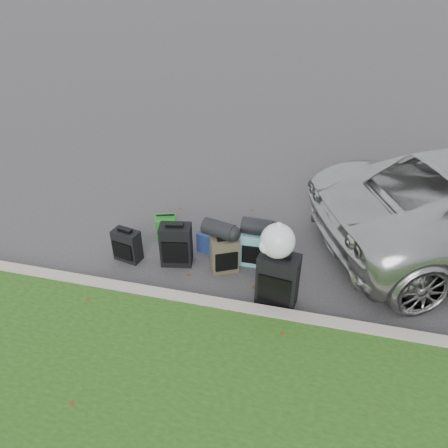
% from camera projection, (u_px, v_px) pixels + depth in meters
% --- Properties ---
extents(ground, '(120.00, 120.00, 0.00)m').
position_uv_depth(ground, '(227.00, 263.00, 6.54)').
color(ground, '#383535').
rests_on(ground, ground).
extents(curb, '(120.00, 0.18, 0.15)m').
position_uv_depth(curb, '(210.00, 305.00, 5.69)').
color(curb, '#9E937F').
rests_on(curb, ground).
extents(suitcase_small_black, '(0.43, 0.29, 0.50)m').
position_uv_depth(suitcase_small_black, '(127.00, 245.00, 6.48)').
color(suitcase_small_black, black).
rests_on(suitcase_small_black, ground).
extents(suitcase_large_black_left, '(0.49, 0.35, 0.65)m').
position_uv_depth(suitcase_large_black_left, '(176.00, 245.00, 6.36)').
color(suitcase_large_black_left, black).
rests_on(suitcase_large_black_left, ground).
extents(suitcase_olive, '(0.46, 0.39, 0.54)m').
position_uv_depth(suitcase_olive, '(224.00, 255.00, 6.26)').
color(suitcase_olive, '#3A3424').
rests_on(suitcase_olive, ground).
extents(suitcase_teal, '(0.38, 0.23, 0.54)m').
position_uv_depth(suitcase_teal, '(254.00, 249.00, 6.38)').
color(suitcase_teal, '#5B9BA7').
rests_on(suitcase_teal, ground).
extents(suitcase_large_black_right, '(0.55, 0.37, 0.77)m').
position_uv_depth(suitcase_large_black_right, '(278.00, 280.00, 5.62)').
color(suitcase_large_black_right, black).
rests_on(suitcase_large_black_right, ground).
extents(tote_green, '(0.38, 0.34, 0.36)m').
position_uv_depth(tote_green, '(166.00, 227.00, 7.01)').
color(tote_green, '#1C7E1D').
rests_on(tote_green, ground).
extents(tote_navy, '(0.35, 0.30, 0.32)m').
position_uv_depth(tote_navy, '(209.00, 241.00, 6.72)').
color(tote_navy, navy).
rests_on(tote_navy, ground).
extents(duffel_left, '(0.50, 0.35, 0.24)m').
position_uv_depth(duffel_left, '(219.00, 229.00, 6.11)').
color(duffel_left, black).
rests_on(duffel_left, suitcase_olive).
extents(duffel_right, '(0.44, 0.26, 0.24)m').
position_uv_depth(duffel_right, '(257.00, 227.00, 6.16)').
color(duffel_right, black).
rests_on(duffel_right, suitcase_teal).
extents(trash_bag, '(0.43, 0.43, 0.43)m').
position_uv_depth(trash_bag, '(278.00, 241.00, 5.31)').
color(trash_bag, silver).
rests_on(trash_bag, suitcase_large_black_right).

